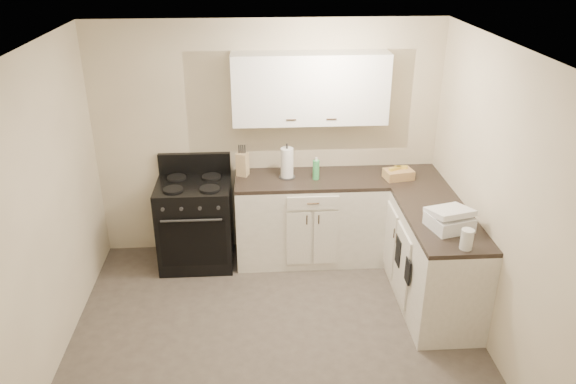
{
  "coord_description": "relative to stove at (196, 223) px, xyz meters",
  "views": [
    {
      "loc": [
        -0.14,
        -3.79,
        3.25
      ],
      "look_at": [
        0.15,
        0.85,
        1.09
      ],
      "focal_mm": 35.0,
      "sensor_mm": 36.0,
      "label": 1
    }
  ],
  "objects": [
    {
      "name": "floor",
      "position": [
        0.78,
        -1.48,
        -0.46
      ],
      "size": [
        3.6,
        3.6,
        0.0
      ],
      "primitive_type": "plane",
      "color": "#473F38",
      "rests_on": "ground"
    },
    {
      "name": "oven_mitt_far",
      "position": [
        1.96,
        -0.82,
        0.07
      ],
      "size": [
        0.02,
        0.15,
        0.27
      ],
      "primitive_type": "cube",
      "color": "black",
      "rests_on": "base_cabinets_right"
    },
    {
      "name": "wicker_basket",
      "position": [
        2.11,
        -0.05,
        0.53
      ],
      "size": [
        0.31,
        0.24,
        0.09
      ],
      "primitive_type": "cube",
      "rotation": [
        0.0,
        0.0,
        0.18
      ],
      "color": "tan",
      "rests_on": "countertop_right"
    },
    {
      "name": "glass_jar",
      "position": [
        2.31,
        -1.48,
        0.56
      ],
      "size": [
        0.1,
        0.1,
        0.17
      ],
      "primitive_type": "cylinder",
      "rotation": [
        0.0,
        0.0,
        0.01
      ],
      "color": "silver",
      "rests_on": "countertop_right"
    },
    {
      "name": "countertop_back",
      "position": [
        1.2,
        0.02,
        0.46
      ],
      "size": [
        1.55,
        0.6,
        0.04
      ],
      "primitive_type": "cube",
      "color": "black",
      "rests_on": "base_cabinets_back"
    },
    {
      "name": "base_cabinets_back",
      "position": [
        1.2,
        0.02,
        -0.01
      ],
      "size": [
        1.55,
        0.6,
        0.9
      ],
      "primitive_type": "cube",
      "color": "white",
      "rests_on": "floor"
    },
    {
      "name": "oven_mitt_near",
      "position": [
        1.96,
        -1.16,
        0.07
      ],
      "size": [
        0.02,
        0.13,
        0.23
      ],
      "primitive_type": "cube",
      "color": "black",
      "rests_on": "base_cabinets_right"
    },
    {
      "name": "paper_towel",
      "position": [
        0.97,
        0.05,
        0.64
      ],
      "size": [
        0.14,
        0.14,
        0.32
      ],
      "primitive_type": "cylinder",
      "rotation": [
        0.0,
        0.0,
        0.03
      ],
      "color": "white",
      "rests_on": "countertop_back"
    },
    {
      "name": "upper_cabinets",
      "position": [
        1.2,
        0.18,
        1.38
      ],
      "size": [
        1.55,
        0.3,
        0.7
      ],
      "primitive_type": "cube",
      "color": "white",
      "rests_on": "wall_back"
    },
    {
      "name": "base_cabinets_right",
      "position": [
        2.28,
        -0.63,
        -0.01
      ],
      "size": [
        0.6,
        1.9,
        0.9
      ],
      "primitive_type": "cube",
      "color": "white",
      "rests_on": "floor"
    },
    {
      "name": "stove",
      "position": [
        0.0,
        0.0,
        0.0
      ],
      "size": [
        0.76,
        0.65,
        0.92
      ],
      "primitive_type": "cube",
      "color": "black",
      "rests_on": "floor"
    },
    {
      "name": "wall_left",
      "position": [
        -1.02,
        -1.48,
        0.79
      ],
      "size": [
        0.0,
        3.6,
        3.6
      ],
      "primitive_type": "plane",
      "rotation": [
        1.57,
        0.0,
        1.57
      ],
      "color": "beige",
      "rests_on": "ground"
    },
    {
      "name": "ceiling",
      "position": [
        0.78,
        -1.48,
        2.04
      ],
      "size": [
        3.6,
        3.6,
        0.0
      ],
      "primitive_type": "plane",
      "color": "white",
      "rests_on": "wall_back"
    },
    {
      "name": "countertop_grill",
      "position": [
        2.28,
        -1.13,
        0.54
      ],
      "size": [
        0.4,
        0.39,
        0.12
      ],
      "primitive_type": "cube",
      "rotation": [
        0.0,
        0.0,
        0.27
      ],
      "color": "white",
      "rests_on": "countertop_right"
    },
    {
      "name": "wall_back",
      "position": [
        0.78,
        0.32,
        0.79
      ],
      "size": [
        3.6,
        0.0,
        3.6
      ],
      "primitive_type": "plane",
      "rotation": [
        1.57,
        0.0,
        0.0
      ],
      "color": "beige",
      "rests_on": "ground"
    },
    {
      "name": "wall_right",
      "position": [
        2.58,
        -1.48,
        0.79
      ],
      "size": [
        0.0,
        3.6,
        3.6
      ],
      "primitive_type": "plane",
      "rotation": [
        1.57,
        0.0,
        -1.57
      ],
      "color": "beige",
      "rests_on": "ground"
    },
    {
      "name": "soap_bottle",
      "position": [
        1.26,
        -0.01,
        0.58
      ],
      "size": [
        0.09,
        0.09,
        0.2
      ],
      "primitive_type": "cylinder",
      "rotation": [
        0.0,
        0.0,
        -0.42
      ],
      "color": "#42AD5C",
      "rests_on": "countertop_back"
    },
    {
      "name": "countertop_right",
      "position": [
        2.28,
        -0.63,
        0.46
      ],
      "size": [
        0.6,
        1.9,
        0.04
      ],
      "primitive_type": "cube",
      "color": "black",
      "rests_on": "base_cabinets_right"
    },
    {
      "name": "knife_block",
      "position": [
        0.51,
        0.14,
        0.6
      ],
      "size": [
        0.14,
        0.13,
        0.25
      ],
      "primitive_type": "cube",
      "rotation": [
        0.0,
        0.0,
        -0.37
      ],
      "color": "#D5BB83",
      "rests_on": "countertop_back"
    }
  ]
}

